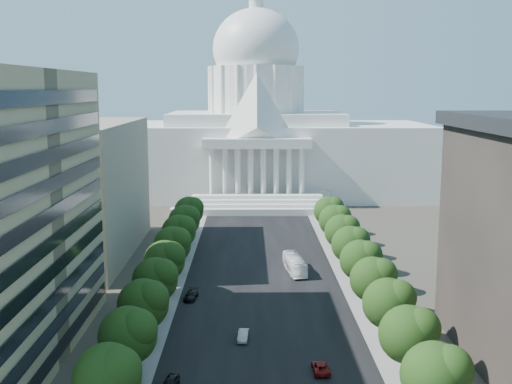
{
  "coord_description": "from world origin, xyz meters",
  "views": [
    {
      "loc": [
        -2.39,
        -42.21,
        37.47
      ],
      "look_at": [
        -1.09,
        80.73,
        17.51
      ],
      "focal_mm": 45.0,
      "sensor_mm": 36.0,
      "label": 1
    }
  ],
  "objects_px": {
    "car_red": "(321,368)",
    "car_dark_b": "(191,296)",
    "city_bus": "(295,264)",
    "car_silver": "(243,336)",
    "car_dark_a": "(170,383)"
  },
  "relations": [
    {
      "from": "car_silver",
      "to": "city_bus",
      "type": "bearing_deg",
      "value": 78.37
    },
    {
      "from": "car_dark_b",
      "to": "car_silver",
      "type": "bearing_deg",
      "value": -56.9
    },
    {
      "from": "car_red",
      "to": "car_dark_b",
      "type": "distance_m",
      "value": 36.13
    },
    {
      "from": "car_silver",
      "to": "car_dark_b",
      "type": "xyz_separation_m",
      "value": [
        -9.55,
        18.92,
        0.0
      ]
    },
    {
      "from": "car_dark_b",
      "to": "city_bus",
      "type": "relative_size",
      "value": 0.4
    },
    {
      "from": "car_silver",
      "to": "city_bus",
      "type": "height_order",
      "value": "city_bus"
    },
    {
      "from": "city_bus",
      "to": "car_dark_b",
      "type": "bearing_deg",
      "value": -146.73
    },
    {
      "from": "car_dark_b",
      "to": "city_bus",
      "type": "height_order",
      "value": "city_bus"
    },
    {
      "from": "car_silver",
      "to": "car_dark_b",
      "type": "distance_m",
      "value": 21.19
    },
    {
      "from": "car_dark_a",
      "to": "car_red",
      "type": "distance_m",
      "value": 19.98
    },
    {
      "from": "car_red",
      "to": "car_dark_b",
      "type": "bearing_deg",
      "value": -58.23
    },
    {
      "from": "car_dark_a",
      "to": "car_red",
      "type": "height_order",
      "value": "car_dark_a"
    },
    {
      "from": "city_bus",
      "to": "car_silver",
      "type": "bearing_deg",
      "value": -113.14
    },
    {
      "from": "car_silver",
      "to": "city_bus",
      "type": "relative_size",
      "value": 0.35
    },
    {
      "from": "car_silver",
      "to": "car_dark_b",
      "type": "relative_size",
      "value": 0.88
    }
  ]
}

